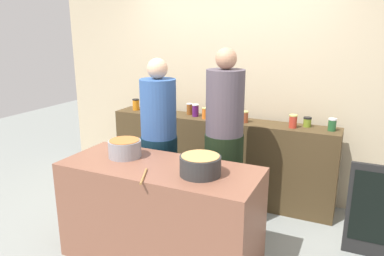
{
  "coord_description": "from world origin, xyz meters",
  "views": [
    {
      "loc": [
        1.46,
        -2.78,
        1.99
      ],
      "look_at": [
        0.0,
        0.35,
        1.05
      ],
      "focal_mm": 34.04,
      "sensor_mm": 36.0,
      "label": 1
    }
  ],
  "objects_px": {
    "preserve_jar_2": "(190,109)",
    "preserve_jar_10": "(332,125)",
    "wooden_spoon": "(144,176)",
    "preserve_jar_9": "(307,122)",
    "cooking_pot_center": "(200,165)",
    "preserve_jar_7": "(245,117)",
    "cooking_pot_left": "(125,148)",
    "preserve_jar_0": "(136,104)",
    "preserve_jar_5": "(224,113)",
    "preserve_jar_1": "(162,108)",
    "cook_with_tongs": "(159,152)",
    "preserve_jar_3": "(195,110)",
    "cook_in_cap": "(224,152)",
    "preserve_jar_8": "(293,121)",
    "chalkboard_sign": "(377,212)",
    "preserve_jar_4": "(205,113)"
  },
  "relations": [
    {
      "from": "preserve_jar_2",
      "to": "preserve_jar_3",
      "type": "bearing_deg",
      "value": -30.41
    },
    {
      "from": "preserve_jar_10",
      "to": "wooden_spoon",
      "type": "xyz_separation_m",
      "value": [
        -1.22,
        -1.67,
        -0.15
      ]
    },
    {
      "from": "cooking_pot_center",
      "to": "chalkboard_sign",
      "type": "distance_m",
      "value": 1.65
    },
    {
      "from": "preserve_jar_1",
      "to": "cooking_pot_center",
      "type": "distance_m",
      "value": 1.82
    },
    {
      "from": "preserve_jar_10",
      "to": "cooking_pot_center",
      "type": "bearing_deg",
      "value": -120.49
    },
    {
      "from": "cooking_pot_center",
      "to": "preserve_jar_0",
      "type": "bearing_deg",
      "value": 137.11
    },
    {
      "from": "preserve_jar_9",
      "to": "cooking_pot_center",
      "type": "relative_size",
      "value": 0.32
    },
    {
      "from": "preserve_jar_1",
      "to": "preserve_jar_2",
      "type": "xyz_separation_m",
      "value": [
        0.34,
        0.08,
        0.0
      ]
    },
    {
      "from": "preserve_jar_1",
      "to": "cook_with_tongs",
      "type": "distance_m",
      "value": 0.97
    },
    {
      "from": "cook_in_cap",
      "to": "preserve_jar_10",
      "type": "bearing_deg",
      "value": 37.52
    },
    {
      "from": "wooden_spoon",
      "to": "cook_in_cap",
      "type": "relative_size",
      "value": 0.16
    },
    {
      "from": "wooden_spoon",
      "to": "cook_with_tongs",
      "type": "distance_m",
      "value": 0.89
    },
    {
      "from": "preserve_jar_3",
      "to": "chalkboard_sign",
      "type": "bearing_deg",
      "value": -16.04
    },
    {
      "from": "preserve_jar_2",
      "to": "preserve_jar_9",
      "type": "xyz_separation_m",
      "value": [
        1.39,
        0.01,
        -0.02
      ]
    },
    {
      "from": "preserve_jar_5",
      "to": "preserve_jar_8",
      "type": "height_order",
      "value": "preserve_jar_8"
    },
    {
      "from": "preserve_jar_4",
      "to": "cook_with_tongs",
      "type": "bearing_deg",
      "value": -102.23
    },
    {
      "from": "preserve_jar_3",
      "to": "cooking_pot_left",
      "type": "relative_size",
      "value": 0.51
    },
    {
      "from": "preserve_jar_7",
      "to": "cooking_pot_left",
      "type": "distance_m",
      "value": 1.48
    },
    {
      "from": "preserve_jar_5",
      "to": "preserve_jar_7",
      "type": "relative_size",
      "value": 0.97
    },
    {
      "from": "preserve_jar_1",
      "to": "preserve_jar_10",
      "type": "bearing_deg",
      "value": 0.8
    },
    {
      "from": "preserve_jar_2",
      "to": "cook_in_cap",
      "type": "xyz_separation_m",
      "value": [
        0.73,
        -0.76,
        -0.22
      ]
    },
    {
      "from": "preserve_jar_10",
      "to": "chalkboard_sign",
      "type": "bearing_deg",
      "value": -51.06
    },
    {
      "from": "preserve_jar_0",
      "to": "preserve_jar_2",
      "type": "xyz_separation_m",
      "value": [
        0.74,
        0.06,
        -0.0
      ]
    },
    {
      "from": "cook_with_tongs",
      "to": "preserve_jar_0",
      "type": "bearing_deg",
      "value": 134.47
    },
    {
      "from": "chalkboard_sign",
      "to": "preserve_jar_9",
      "type": "bearing_deg",
      "value": 138.36
    },
    {
      "from": "wooden_spoon",
      "to": "chalkboard_sign",
      "type": "height_order",
      "value": "wooden_spoon"
    },
    {
      "from": "preserve_jar_1",
      "to": "preserve_jar_3",
      "type": "relative_size",
      "value": 0.93
    },
    {
      "from": "preserve_jar_2",
      "to": "cook_with_tongs",
      "type": "height_order",
      "value": "cook_with_tongs"
    },
    {
      "from": "chalkboard_sign",
      "to": "preserve_jar_8",
      "type": "bearing_deg",
      "value": 147.9
    },
    {
      "from": "preserve_jar_5",
      "to": "cooking_pot_left",
      "type": "distance_m",
      "value": 1.45
    },
    {
      "from": "preserve_jar_3",
      "to": "wooden_spoon",
      "type": "xyz_separation_m",
      "value": [
        0.32,
        -1.66,
        -0.16
      ]
    },
    {
      "from": "preserve_jar_5",
      "to": "cook_with_tongs",
      "type": "height_order",
      "value": "cook_with_tongs"
    },
    {
      "from": "preserve_jar_0",
      "to": "preserve_jar_5",
      "type": "height_order",
      "value": "preserve_jar_0"
    },
    {
      "from": "preserve_jar_8",
      "to": "cooking_pot_left",
      "type": "relative_size",
      "value": 0.49
    },
    {
      "from": "preserve_jar_0",
      "to": "preserve_jar_8",
      "type": "relative_size",
      "value": 1.01
    },
    {
      "from": "preserve_jar_2",
      "to": "preserve_jar_9",
      "type": "relative_size",
      "value": 1.32
    },
    {
      "from": "preserve_jar_1",
      "to": "wooden_spoon",
      "type": "height_order",
      "value": "preserve_jar_1"
    },
    {
      "from": "preserve_jar_0",
      "to": "preserve_jar_3",
      "type": "relative_size",
      "value": 0.97
    },
    {
      "from": "preserve_jar_0",
      "to": "preserve_jar_3",
      "type": "xyz_separation_m",
      "value": [
        0.85,
        -0.0,
        0.0
      ]
    },
    {
      "from": "wooden_spoon",
      "to": "cooking_pot_center",
      "type": "bearing_deg",
      "value": 31.6
    },
    {
      "from": "cook_in_cap",
      "to": "preserve_jar_0",
      "type": "bearing_deg",
      "value": 154.63
    },
    {
      "from": "cooking_pot_center",
      "to": "cook_with_tongs",
      "type": "bearing_deg",
      "value": 140.48
    },
    {
      "from": "preserve_jar_4",
      "to": "preserve_jar_5",
      "type": "bearing_deg",
      "value": 32.49
    },
    {
      "from": "preserve_jar_2",
      "to": "preserve_jar_4",
      "type": "height_order",
      "value": "preserve_jar_2"
    },
    {
      "from": "preserve_jar_0",
      "to": "chalkboard_sign",
      "type": "height_order",
      "value": "preserve_jar_0"
    },
    {
      "from": "preserve_jar_2",
      "to": "preserve_jar_10",
      "type": "height_order",
      "value": "preserve_jar_2"
    },
    {
      "from": "preserve_jar_10",
      "to": "wooden_spoon",
      "type": "height_order",
      "value": "preserve_jar_10"
    },
    {
      "from": "cook_in_cap",
      "to": "cook_with_tongs",
      "type": "bearing_deg",
      "value": -167.11
    },
    {
      "from": "preserve_jar_4",
      "to": "cooking_pot_center",
      "type": "height_order",
      "value": "preserve_jar_4"
    },
    {
      "from": "preserve_jar_9",
      "to": "cooking_pot_left",
      "type": "xyz_separation_m",
      "value": [
        -1.37,
        -1.4,
        -0.07
      ]
    }
  ]
}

